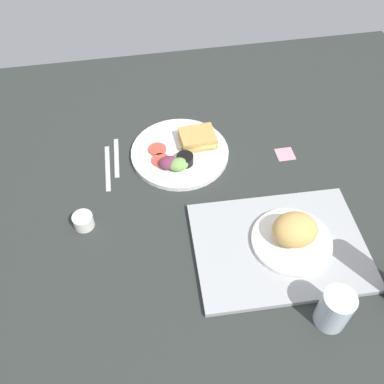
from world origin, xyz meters
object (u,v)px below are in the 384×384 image
Objects in this scene: bread_plate_near at (294,234)px; drinking_glass at (335,309)px; plate_with_salad at (182,152)px; espresso_cup at (83,221)px; sticky_note at (285,154)px; fork at (116,157)px; serving_tray at (279,246)px; knife at (108,168)px.

drinking_glass is at bearing 96.26° from bread_plate_near.
espresso_cup is at bearing 35.61° from plate_with_salad.
bread_plate_near reaches higher than sticky_note.
fork is at bearing -43.03° from bread_plate_near.
fork is 53.67cm from sticky_note.
drinking_glass reaches higher than espresso_cup.
sticky_note is (-7.03, -54.52, -5.52)cm from drinking_glass.
serving_tray is 57.17cm from knife.
espresso_cup is at bearing -16.70° from bread_plate_near.
serving_tray is at bearing 69.28° from sticky_note.
bread_plate_near is 0.68× the size of plate_with_salad.
fork is (46.08, -62.28, -5.33)cm from drinking_glass.
bread_plate_near is 1.11× the size of knife.
sticky_note is at bearing -110.72° from serving_tray.
drinking_glass is at bearing 41.45° from knife.
sticky_note is (-32.46, 5.35, -1.56)cm from plate_with_salad.
drinking_glass is at bearing 38.86° from fork.
espresso_cup is at bearing 14.86° from sticky_note.
knife is 3.39× the size of sticky_note.
drinking_glass is 0.66× the size of fork.
fork is at bearing -45.44° from serving_tray.
serving_tray is at bearing -75.19° from drinking_glass.
plate_with_salad is at bearing -9.37° from sticky_note.
sticky_note is at bearing -165.14° from espresso_cup.
espresso_cup reaches higher than knife.
espresso_cup is at bearing -20.45° from fork.
espresso_cup is 0.33× the size of fork.
sticky_note is (-63.45, -16.84, -1.94)cm from espresso_cup.
espresso_cup reaches higher than fork.
serving_tray reaches higher than sticky_note.
bread_plate_near is 59.69cm from knife.
fork and knife have the same top height.
plate_with_salad reaches higher than fork.
knife is at bearing -49.90° from drinking_glass.
knife is (46.72, -36.82, -4.88)cm from bread_plate_near.
bread_plate_near is at bearing 163.30° from espresso_cup.
plate_with_salad is 5.52× the size of sticky_note.
fork is at bearing -6.64° from plate_with_salad.
drinking_glass is 77.66cm from fork.
bread_plate_near is 60.02cm from fork.
fork is (-10.35, -24.60, -1.75)cm from espresso_cup.
drinking_glass is 55.25cm from sticky_note.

